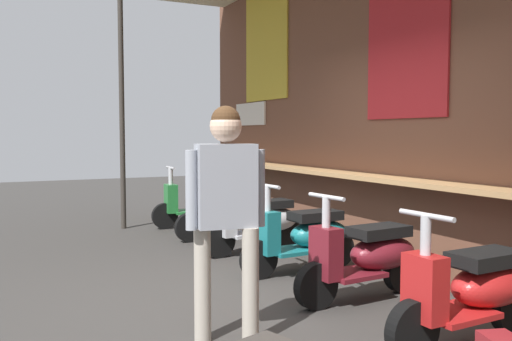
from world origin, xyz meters
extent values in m
plane|color=#383533|center=(0.00, 0.00, 0.00)|extent=(27.61, 27.61, 0.00)
cube|color=brown|center=(0.00, 2.02, 1.90)|extent=(9.86, 0.25, 3.81)
cube|color=#A87F51|center=(0.00, 1.72, 1.01)|extent=(8.87, 0.36, 0.05)
cube|color=gold|center=(-3.08, 1.89, 2.82)|extent=(1.33, 0.02, 1.66)
cube|color=#B22328|center=(0.01, 1.89, 2.57)|extent=(1.17, 0.02, 1.86)
cube|color=beige|center=(-3.61, 1.88, 1.79)|extent=(1.04, 0.03, 0.36)
cylinder|color=#332D28|center=(-4.14, -0.06, 1.87)|extent=(0.08, 0.08, 3.74)
ellipsoid|color=#237533|center=(-3.77, 1.25, 0.40)|extent=(0.42, 0.72, 0.30)
cube|color=black|center=(-3.77, 1.20, 0.60)|extent=(0.33, 0.57, 0.10)
cube|color=#237533|center=(-3.79, 0.90, 0.25)|extent=(0.41, 0.52, 0.04)
cube|color=#237533|center=(-3.81, 0.60, 0.47)|extent=(0.29, 0.18, 0.44)
cylinder|color=#B7B7BC|center=(-3.81, 0.60, 0.60)|extent=(0.07, 0.07, 0.70)
cylinder|color=#B7B7BC|center=(-3.81, 0.60, 0.95)|extent=(0.46, 0.06, 0.04)
cylinder|color=black|center=(-3.82, 0.50, 0.20)|extent=(0.12, 0.41, 0.40)
cylinder|color=black|center=(-3.76, 1.50, 0.20)|extent=(0.12, 0.41, 0.40)
ellipsoid|color=#233D9E|center=(-2.65, 1.25, 0.40)|extent=(0.39, 0.71, 0.30)
cube|color=black|center=(-2.66, 1.20, 0.60)|extent=(0.31, 0.56, 0.10)
cube|color=#233D9E|center=(-2.66, 0.90, 0.25)|extent=(0.39, 0.51, 0.04)
cube|color=#233D9E|center=(-2.67, 0.60, 0.47)|extent=(0.28, 0.17, 0.44)
cylinder|color=#B7B7BC|center=(-2.67, 0.60, 0.60)|extent=(0.07, 0.07, 0.70)
cylinder|color=#B7B7BC|center=(-2.67, 0.60, 0.95)|extent=(0.46, 0.04, 0.04)
cylinder|color=black|center=(-2.67, 0.50, 0.20)|extent=(0.11, 0.40, 0.40)
cylinder|color=black|center=(-2.65, 1.50, 0.20)|extent=(0.11, 0.40, 0.40)
ellipsoid|color=#B2B5BA|center=(-1.66, 1.25, 0.40)|extent=(0.42, 0.72, 0.30)
cube|color=black|center=(-1.65, 1.20, 0.60)|extent=(0.33, 0.57, 0.10)
cube|color=#B2B5BA|center=(-1.64, 0.90, 0.25)|extent=(0.41, 0.52, 0.04)
cube|color=#B2B5BA|center=(-1.62, 0.60, 0.47)|extent=(0.29, 0.18, 0.44)
cylinder|color=#B7B7BC|center=(-1.62, 0.60, 0.60)|extent=(0.07, 0.07, 0.70)
cylinder|color=#B7B7BC|center=(-1.62, 0.60, 0.95)|extent=(0.46, 0.06, 0.04)
cylinder|color=black|center=(-1.61, 0.50, 0.20)|extent=(0.12, 0.41, 0.40)
cylinder|color=black|center=(-1.67, 1.50, 0.20)|extent=(0.12, 0.41, 0.40)
ellipsoid|color=#197075|center=(-0.58, 1.25, 0.40)|extent=(0.42, 0.72, 0.30)
cube|color=black|center=(-0.58, 1.20, 0.60)|extent=(0.33, 0.56, 0.10)
cube|color=#197075|center=(-0.57, 0.90, 0.25)|extent=(0.40, 0.52, 0.04)
cube|color=#197075|center=(-0.55, 0.60, 0.47)|extent=(0.29, 0.17, 0.44)
cylinder|color=#B7B7BC|center=(-0.55, 0.60, 0.60)|extent=(0.07, 0.07, 0.70)
cylinder|color=#B7B7BC|center=(-0.55, 0.60, 0.95)|extent=(0.46, 0.06, 0.04)
cylinder|color=black|center=(-0.55, 0.50, 0.20)|extent=(0.12, 0.40, 0.40)
cylinder|color=black|center=(-0.60, 1.50, 0.20)|extent=(0.12, 0.40, 0.40)
ellipsoid|color=maroon|center=(0.48, 1.25, 0.40)|extent=(0.43, 0.73, 0.30)
cube|color=black|center=(0.48, 1.20, 0.60)|extent=(0.34, 0.57, 0.10)
cube|color=maroon|center=(0.50, 0.90, 0.25)|extent=(0.42, 0.53, 0.04)
cube|color=maroon|center=(0.52, 0.60, 0.47)|extent=(0.29, 0.18, 0.44)
cylinder|color=#B7B7BC|center=(0.52, 0.60, 0.60)|extent=(0.07, 0.07, 0.70)
cylinder|color=#B7B7BC|center=(0.52, 0.60, 0.95)|extent=(0.46, 0.07, 0.04)
cylinder|color=black|center=(0.53, 0.50, 0.20)|extent=(0.13, 0.41, 0.40)
cylinder|color=black|center=(0.46, 1.50, 0.20)|extent=(0.13, 0.41, 0.40)
ellipsoid|color=red|center=(1.66, 1.25, 0.40)|extent=(0.41, 0.72, 0.30)
cube|color=black|center=(1.67, 1.20, 0.60)|extent=(0.32, 0.56, 0.10)
cube|color=red|center=(1.68, 0.90, 0.25)|extent=(0.40, 0.52, 0.04)
cube|color=red|center=(1.69, 0.60, 0.47)|extent=(0.29, 0.17, 0.44)
cylinder|color=#B7B7BC|center=(1.69, 0.60, 0.60)|extent=(0.07, 0.07, 0.70)
cylinder|color=#B7B7BC|center=(1.69, 0.60, 0.95)|extent=(0.46, 0.06, 0.04)
cylinder|color=black|center=(1.70, 0.50, 0.20)|extent=(0.12, 0.40, 0.40)
cylinder|color=#ADA393|center=(0.77, -0.60, 0.41)|extent=(0.12, 0.12, 0.83)
cylinder|color=#ADA393|center=(0.96, -0.32, 0.41)|extent=(0.12, 0.12, 0.83)
cube|color=#999EA8|center=(0.86, -0.46, 1.12)|extent=(0.26, 0.44, 0.58)
sphere|color=beige|center=(0.86, -0.46, 1.53)|extent=(0.22, 0.22, 0.22)
sphere|color=#472D19|center=(0.86, -0.46, 1.57)|extent=(0.21, 0.21, 0.21)
cylinder|color=#999EA8|center=(0.83, -0.70, 1.09)|extent=(0.08, 0.08, 0.55)
cylinder|color=#999EA8|center=(0.90, -0.22, 1.09)|extent=(0.08, 0.08, 0.55)
camera|label=1|loc=(4.37, -1.96, 1.48)|focal=38.43mm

